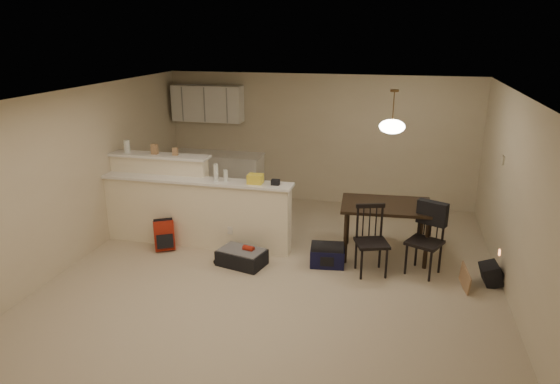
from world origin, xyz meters
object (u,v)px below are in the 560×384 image
(dining_chair_near, at_px, (372,241))
(navy_duffel, at_px, (327,258))
(dining_table, at_px, (386,210))
(red_backpack, at_px, (164,235))
(suitcase, at_px, (242,258))
(pendant_lamp, at_px, (392,126))
(black_daypack, at_px, (491,274))
(dining_chair_far, at_px, (425,241))

(dining_chair_near, bearing_deg, navy_duffel, 154.05)
(dining_table, xyz_separation_m, red_backpack, (-3.34, -0.57, -0.50))
(suitcase, bearing_deg, pendant_lamp, 36.42)
(dining_table, distance_m, suitcase, 2.25)
(pendant_lamp, distance_m, dining_chair_near, 1.64)
(black_daypack, bearing_deg, pendant_lamp, 63.54)
(dining_chair_far, height_order, suitcase, dining_chair_far)
(dining_table, relative_size, black_daypack, 4.37)
(suitcase, bearing_deg, dining_chair_near, 19.20)
(black_daypack, bearing_deg, dining_chair_near, 88.15)
(navy_duffel, distance_m, black_daypack, 2.22)
(pendant_lamp, bearing_deg, suitcase, -157.68)
(pendant_lamp, distance_m, dining_chair_far, 1.66)
(pendant_lamp, relative_size, navy_duffel, 1.27)
(dining_chair_near, distance_m, suitcase, 1.89)
(pendant_lamp, relative_size, dining_chair_near, 0.63)
(dining_table, bearing_deg, dining_chair_far, -45.04)
(dining_table, distance_m, dining_chair_near, 0.71)
(red_backpack, height_order, navy_duffel, red_backpack)
(dining_chair_far, bearing_deg, pendant_lamp, 164.33)
(dining_chair_far, xyz_separation_m, red_backpack, (-3.90, -0.09, -0.27))
(dining_table, height_order, navy_duffel, dining_table)
(dining_chair_near, xyz_separation_m, black_daypack, (1.60, 0.08, -0.35))
(dining_chair_far, distance_m, red_backpack, 3.91)
(dining_chair_near, xyz_separation_m, dining_chair_far, (0.71, 0.17, 0.01))
(black_daypack, bearing_deg, navy_duffel, 85.24)
(pendant_lamp, bearing_deg, dining_chair_near, -103.31)
(dining_table, relative_size, pendant_lamp, 2.22)
(suitcase, bearing_deg, navy_duffel, 25.49)
(pendant_lamp, xyz_separation_m, black_daypack, (1.44, -0.57, -1.85))
(dining_table, height_order, pendant_lamp, pendant_lamp)
(pendant_lamp, xyz_separation_m, dining_chair_far, (0.55, -0.48, -1.49))
(pendant_lamp, height_order, red_backpack, pendant_lamp)
(dining_chair_far, distance_m, suitcase, 2.60)
(dining_chair_far, relative_size, navy_duffel, 2.05)
(dining_chair_near, xyz_separation_m, suitcase, (-1.84, -0.16, -0.38))
(dining_chair_near, bearing_deg, black_daypack, -15.61)
(dining_chair_near, bearing_deg, suitcase, 166.58)
(pendant_lamp, xyz_separation_m, navy_duffel, (-0.78, -0.57, -1.86))
(dining_chair_far, height_order, navy_duffel, dining_chair_far)
(dining_chair_far, xyz_separation_m, black_daypack, (0.89, -0.09, -0.36))
(pendant_lamp, bearing_deg, red_backpack, -170.24)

